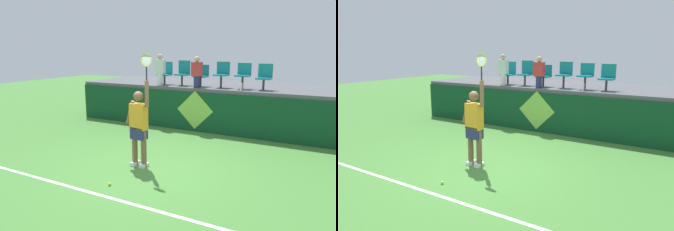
{
  "view_description": "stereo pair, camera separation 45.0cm",
  "coord_description": "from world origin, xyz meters",
  "views": [
    {
      "loc": [
        3.6,
        -5.65,
        2.65
      ],
      "look_at": [
        -0.09,
        1.26,
        0.98
      ],
      "focal_mm": 32.94,
      "sensor_mm": 36.0,
      "label": 1
    },
    {
      "loc": [
        3.99,
        -5.43,
        2.65
      ],
      "look_at": [
        -0.09,
        1.26,
        0.98
      ],
      "focal_mm": 32.94,
      "sensor_mm": 36.0,
      "label": 2
    }
  ],
  "objects": [
    {
      "name": "spectator_1",
      "position": [
        -0.37,
        3.79,
        1.95
      ],
      "size": [
        0.34,
        0.2,
        1.02
      ],
      "color": "navy",
      "rests_on": "spectator_platform"
    },
    {
      "name": "wall_signage_mount",
      "position": [
        -0.29,
        3.5,
        0.0
      ],
      "size": [
        1.27,
        0.01,
        1.35
      ],
      "color": "#0F4223",
      "rests_on": "ground_plane"
    },
    {
      "name": "stadium_chair_0",
      "position": [
        -1.77,
        4.21,
        1.86
      ],
      "size": [
        0.44,
        0.42,
        0.81
      ],
      "color": "#38383D",
      "rests_on": "spectator_platform"
    },
    {
      "name": "spectator_platform",
      "position": [
        0.0,
        5.13,
        1.37
      ],
      "size": [
        10.05,
        3.15,
        0.12
      ],
      "primitive_type": "cube",
      "color": "#56565B",
      "rests_on": "court_back_wall"
    },
    {
      "name": "spectator_0",
      "position": [
        -1.77,
        3.81,
        1.99
      ],
      "size": [
        0.34,
        0.2,
        1.09
      ],
      "color": "white",
      "rests_on": "spectator_platform"
    },
    {
      "name": "court_back_wall",
      "position": [
        0.0,
        3.61,
        0.65
      ],
      "size": [
        10.05,
        0.2,
        1.31
      ],
      "primitive_type": "cube",
      "color": "#0F4223",
      "rests_on": "ground_plane"
    },
    {
      "name": "water_bottle",
      "position": [
        1.13,
        3.77,
        1.54
      ],
      "size": [
        0.07,
        0.07,
        0.23
      ],
      "primitive_type": "cylinder",
      "color": "white",
      "rests_on": "spectator_platform"
    },
    {
      "name": "tennis_player",
      "position": [
        -0.18,
        0.03,
        0.99
      ],
      "size": [
        0.75,
        0.29,
        2.57
      ],
      "color": "white",
      "rests_on": "ground_plane"
    },
    {
      "name": "tennis_ball",
      "position": [
        -0.12,
        -1.16,
        0.03
      ],
      "size": [
        0.07,
        0.07,
        0.07
      ],
      "primitive_type": "sphere",
      "color": "#D1E533",
      "rests_on": "ground_plane"
    },
    {
      "name": "ground_plane",
      "position": [
        0.0,
        0.0,
        0.0
      ],
      "size": [
        40.0,
        40.0,
        0.0
      ],
      "primitive_type": "plane",
      "color": "#478438"
    },
    {
      "name": "stadium_chair_2",
      "position": [
        -0.37,
        4.21,
        1.83
      ],
      "size": [
        0.44,
        0.42,
        0.73
      ],
      "color": "#38383D",
      "rests_on": "spectator_platform"
    },
    {
      "name": "stadium_chair_1",
      "position": [
        -1.07,
        4.22,
        1.89
      ],
      "size": [
        0.44,
        0.42,
        0.86
      ],
      "color": "#38383D",
      "rests_on": "spectator_platform"
    },
    {
      "name": "stadium_chair_5",
      "position": [
        1.72,
        4.21,
        1.87
      ],
      "size": [
        0.44,
        0.42,
        0.81
      ],
      "color": "#38383D",
      "rests_on": "spectator_platform"
    },
    {
      "name": "stadium_chair_3",
      "position": [
        0.36,
        4.21,
        1.91
      ],
      "size": [
        0.44,
        0.42,
        0.85
      ],
      "color": "#38383D",
      "rests_on": "spectator_platform"
    },
    {
      "name": "stadium_chair_4",
      "position": [
        1.06,
        4.2,
        1.9
      ],
      "size": [
        0.44,
        0.42,
        0.82
      ],
      "color": "#38383D",
      "rests_on": "spectator_platform"
    },
    {
      "name": "court_baseline_stripe",
      "position": [
        0.0,
        -1.57,
        0.0
      ],
      "size": [
        9.04,
        0.08,
        0.01
      ],
      "primitive_type": "cube",
      "color": "white",
      "rests_on": "ground_plane"
    }
  ]
}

